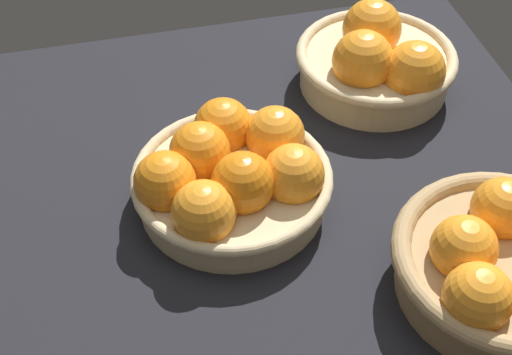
{
  "coord_description": "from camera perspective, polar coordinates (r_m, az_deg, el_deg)",
  "views": [
    {
      "loc": [
        12.79,
        59.78,
        67.81
      ],
      "look_at": [
        -1.28,
        1.76,
        7.0
      ],
      "focal_mm": 51.5,
      "sensor_mm": 36.0,
      "label": 1
    }
  ],
  "objects": [
    {
      "name": "basket_near_left",
      "position": [
        1.03,
        9.44,
        8.88
      ],
      "size": [
        22.2,
        22.2,
        11.22
      ],
      "color": "#D3BC8C",
      "rests_on": "market_tray"
    },
    {
      "name": "basket_center",
      "position": [
        0.85,
        -1.97,
        0.13
      ],
      "size": [
        23.62,
        23.62,
        9.66
      ],
      "color": "#D3BC8C",
      "rests_on": "market_tray"
    },
    {
      "name": "market_tray",
      "position": [
        0.9,
        -1.05,
        -1.81
      ],
      "size": [
        84.0,
        72.0,
        3.0
      ],
      "primitive_type": "cube",
      "color": "black",
      "rests_on": "ground"
    },
    {
      "name": "basket_far_left",
      "position": [
        0.8,
        19.05,
        -6.34
      ],
      "size": [
        23.93,
        23.93,
        10.43
      ],
      "color": "tan",
      "rests_on": "market_tray"
    }
  ]
}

